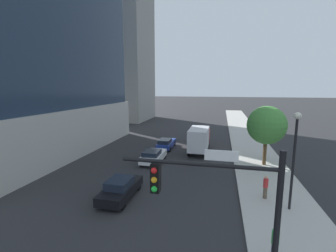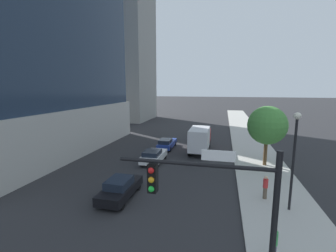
{
  "view_description": "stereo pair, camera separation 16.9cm",
  "coord_description": "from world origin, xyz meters",
  "px_view_note": "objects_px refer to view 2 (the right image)",
  "views": [
    {
      "loc": [
        4.49,
        -3.28,
        8.05
      ],
      "look_at": [
        0.02,
        16.22,
        4.72
      ],
      "focal_mm": 24.98,
      "sensor_mm": 36.0,
      "label": 1
    },
    {
      "loc": [
        4.65,
        -3.24,
        8.05
      ],
      "look_at": [
        0.02,
        16.22,
        4.72
      ],
      "focal_mm": 24.98,
      "sensor_mm": 36.0,
      "label": 2
    }
  ],
  "objects_px": {
    "car_black": "(120,188)",
    "street_tree": "(267,125)",
    "construction_building": "(123,42)",
    "box_truck": "(200,138)",
    "pedestrian_red_shirt": "(265,187)",
    "street_lamp": "(294,148)",
    "car_blue": "(167,143)",
    "traffic_light_pole": "(217,202)",
    "car_white": "(154,156)",
    "pedestrian_green_shirt": "(274,244)"
  },
  "relations": [
    {
      "from": "construction_building",
      "to": "street_lamp",
      "type": "relative_size",
      "value": 6.9
    },
    {
      "from": "street_lamp",
      "to": "car_blue",
      "type": "height_order",
      "value": "street_lamp"
    },
    {
      "from": "car_blue",
      "to": "box_truck",
      "type": "height_order",
      "value": "box_truck"
    },
    {
      "from": "car_blue",
      "to": "pedestrian_green_shirt",
      "type": "relative_size",
      "value": 2.76
    },
    {
      "from": "traffic_light_pole",
      "to": "car_blue",
      "type": "height_order",
      "value": "traffic_light_pole"
    },
    {
      "from": "street_lamp",
      "to": "street_tree",
      "type": "height_order",
      "value": "street_lamp"
    },
    {
      "from": "traffic_light_pole",
      "to": "street_lamp",
      "type": "xyz_separation_m",
      "value": [
        4.5,
        8.05,
        0.07
      ]
    },
    {
      "from": "street_tree",
      "to": "pedestrian_green_shirt",
      "type": "bearing_deg",
      "value": -97.5
    },
    {
      "from": "car_blue",
      "to": "box_truck",
      "type": "distance_m",
      "value": 4.6
    },
    {
      "from": "traffic_light_pole",
      "to": "pedestrian_green_shirt",
      "type": "relative_size",
      "value": 3.5
    },
    {
      "from": "construction_building",
      "to": "street_lamp",
      "type": "xyz_separation_m",
      "value": [
        28.76,
        -39.38,
        -14.5
      ]
    },
    {
      "from": "box_truck",
      "to": "pedestrian_red_shirt",
      "type": "xyz_separation_m",
      "value": [
        5.83,
        -11.81,
        -0.73
      ]
    },
    {
      "from": "street_lamp",
      "to": "car_blue",
      "type": "bearing_deg",
      "value": 130.25
    },
    {
      "from": "traffic_light_pole",
      "to": "car_black",
      "type": "distance_m",
      "value": 10.72
    },
    {
      "from": "traffic_light_pole",
      "to": "construction_building",
      "type": "bearing_deg",
      "value": 117.09
    },
    {
      "from": "car_white",
      "to": "traffic_light_pole",
      "type": "bearing_deg",
      "value": -65.78
    },
    {
      "from": "street_tree",
      "to": "pedestrian_green_shirt",
      "type": "height_order",
      "value": "street_tree"
    },
    {
      "from": "traffic_light_pole",
      "to": "car_black",
      "type": "relative_size",
      "value": 1.32
    },
    {
      "from": "traffic_light_pole",
      "to": "car_white",
      "type": "height_order",
      "value": "traffic_light_pole"
    },
    {
      "from": "construction_building",
      "to": "car_black",
      "type": "bearing_deg",
      "value": -66.82
    },
    {
      "from": "traffic_light_pole",
      "to": "car_white",
      "type": "bearing_deg",
      "value": 114.22
    },
    {
      "from": "construction_building",
      "to": "street_tree",
      "type": "xyz_separation_m",
      "value": [
        28.67,
        -30.25,
        -14.51
      ]
    },
    {
      "from": "car_black",
      "to": "street_tree",
      "type": "bearing_deg",
      "value": 40.76
    },
    {
      "from": "pedestrian_green_shirt",
      "to": "car_black",
      "type": "bearing_deg",
      "value": 155.29
    },
    {
      "from": "car_blue",
      "to": "traffic_light_pole",
      "type": "bearing_deg",
      "value": -71.98
    },
    {
      "from": "car_blue",
      "to": "street_lamp",
      "type": "bearing_deg",
      "value": -49.75
    },
    {
      "from": "car_black",
      "to": "box_truck",
      "type": "distance_m",
      "value": 14.57
    },
    {
      "from": "traffic_light_pole",
      "to": "box_truck",
      "type": "distance_m",
      "value": 21.44
    },
    {
      "from": "car_white",
      "to": "car_black",
      "type": "height_order",
      "value": "car_black"
    },
    {
      "from": "traffic_light_pole",
      "to": "car_white",
      "type": "distance_m",
      "value": 17.57
    },
    {
      "from": "car_black",
      "to": "box_truck",
      "type": "bearing_deg",
      "value": 72.24
    },
    {
      "from": "construction_building",
      "to": "street_tree",
      "type": "distance_m",
      "value": 44.13
    },
    {
      "from": "car_blue",
      "to": "car_black",
      "type": "height_order",
      "value": "car_black"
    },
    {
      "from": "construction_building",
      "to": "traffic_light_pole",
      "type": "relative_size",
      "value": 7.39
    },
    {
      "from": "car_white",
      "to": "pedestrian_green_shirt",
      "type": "relative_size",
      "value": 2.56
    },
    {
      "from": "pedestrian_red_shirt",
      "to": "street_lamp",
      "type": "bearing_deg",
      "value": -44.29
    },
    {
      "from": "car_white",
      "to": "car_blue",
      "type": "bearing_deg",
      "value": 90.0
    },
    {
      "from": "pedestrian_green_shirt",
      "to": "car_white",
      "type": "bearing_deg",
      "value": 126.78
    },
    {
      "from": "traffic_light_pole",
      "to": "car_black",
      "type": "xyz_separation_m",
      "value": [
        -7.07,
        7.28,
        -3.46
      ]
    },
    {
      "from": "construction_building",
      "to": "box_truck",
      "type": "distance_m",
      "value": 38.07
    },
    {
      "from": "traffic_light_pole",
      "to": "pedestrian_green_shirt",
      "type": "xyz_separation_m",
      "value": [
        2.53,
        2.87,
        -3.18
      ]
    },
    {
      "from": "construction_building",
      "to": "box_truck",
      "type": "xyz_separation_m",
      "value": [
        21.63,
        -26.29,
        -17.03
      ]
    },
    {
      "from": "construction_building",
      "to": "car_black",
      "type": "xyz_separation_m",
      "value": [
        17.19,
        -40.14,
        -18.03
      ]
    },
    {
      "from": "car_white",
      "to": "car_black",
      "type": "relative_size",
      "value": 0.96
    },
    {
      "from": "car_blue",
      "to": "pedestrian_red_shirt",
      "type": "height_order",
      "value": "pedestrian_red_shirt"
    },
    {
      "from": "car_blue",
      "to": "car_black",
      "type": "relative_size",
      "value": 1.04
    },
    {
      "from": "car_white",
      "to": "car_black",
      "type": "xyz_separation_m",
      "value": [
        0.0,
        -8.42,
        0.01
      ]
    },
    {
      "from": "pedestrian_red_shirt",
      "to": "car_black",
      "type": "bearing_deg",
      "value": -168.81
    },
    {
      "from": "car_black",
      "to": "traffic_light_pole",
      "type": "bearing_deg",
      "value": -45.87
    },
    {
      "from": "car_white",
      "to": "pedestrian_green_shirt",
      "type": "height_order",
      "value": "pedestrian_green_shirt"
    }
  ]
}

